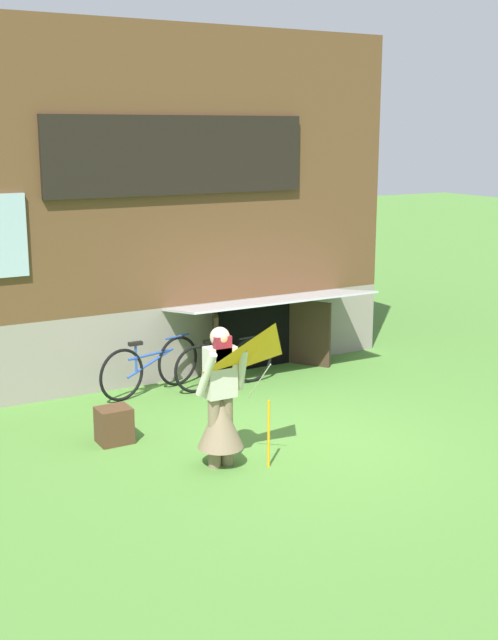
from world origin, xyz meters
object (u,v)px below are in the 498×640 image
at_px(person, 221,409).
at_px(wooden_crate, 114,425).
at_px(kite, 275,359).
at_px(bicycle_blue, 150,367).
at_px(bicycle_black, 224,363).

xyz_separation_m(person, wooden_crate, (-0.79, 1.27, -0.46)).
bearing_deg(person, kite, -53.17).
relative_size(bicycle_blue, wooden_crate, 3.89).
xyz_separation_m(kite, bicycle_blue, (-0.04, 3.37, -0.93)).
bearing_deg(wooden_crate, kite, -55.98).
relative_size(person, bicycle_black, 0.97).
bearing_deg(kite, bicycle_black, 71.89).
distance_m(person, wooden_crate, 1.57).
bearing_deg(bicycle_blue, person, -112.70).
height_order(person, wooden_crate, person).
bearing_deg(kite, person, 129.02).
distance_m(person, kite, 0.91).
xyz_separation_m(kite, wooden_crate, (-1.20, 1.77, -1.10)).
bearing_deg(person, wooden_crate, 119.69).
height_order(kite, bicycle_black, kite).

